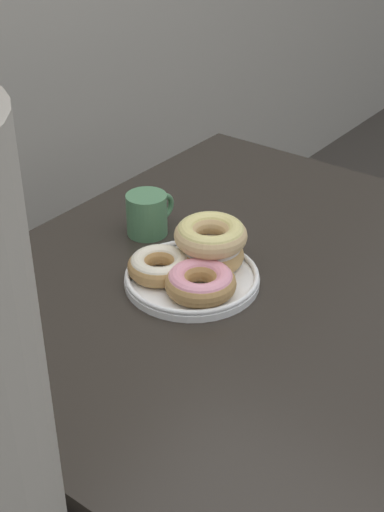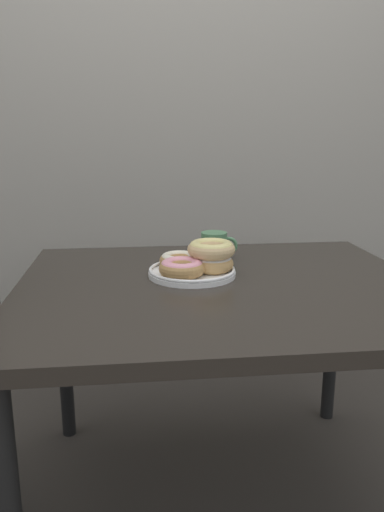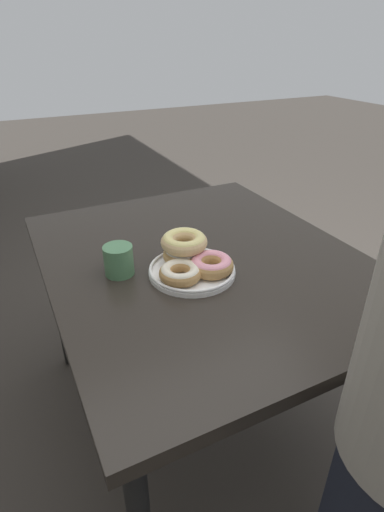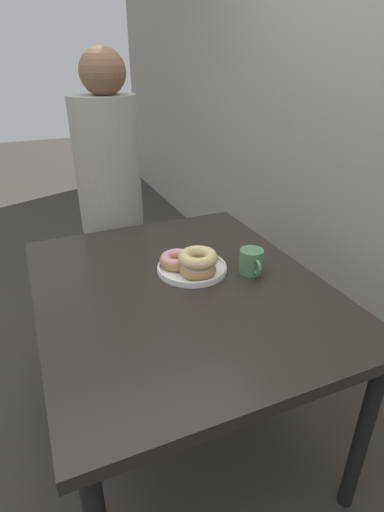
% 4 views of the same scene
% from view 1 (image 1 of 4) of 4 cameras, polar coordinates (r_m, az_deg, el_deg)
% --- Properties ---
extents(dining_table, '(1.15, 0.96, 0.72)m').
position_cam_1_polar(dining_table, '(1.41, 4.46, -4.10)').
color(dining_table, '#28231E').
rests_on(dining_table, ground_plane).
extents(donut_plate, '(0.28, 0.27, 0.10)m').
position_cam_1_polar(donut_plate, '(1.34, 0.36, -0.48)').
color(donut_plate, white).
rests_on(donut_plate, dining_table).
extents(coffee_mug, '(0.12, 0.09, 0.09)m').
position_cam_1_polar(coffee_mug, '(1.51, -3.56, 3.41)').
color(coffee_mug, '#4C7F56').
rests_on(coffee_mug, dining_table).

